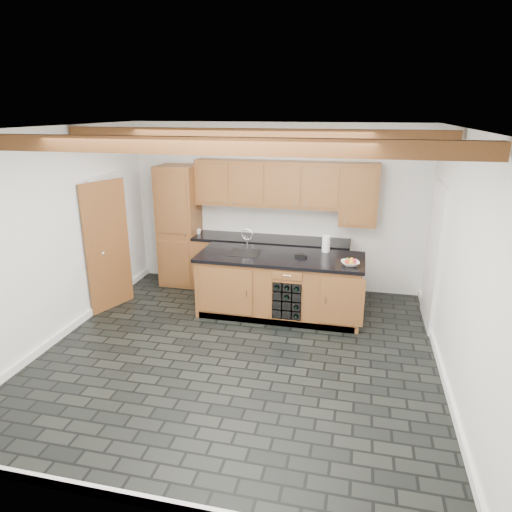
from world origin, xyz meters
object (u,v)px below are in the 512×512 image
at_px(kitchen_scale, 301,256).
at_px(paper_towel, 326,244).
at_px(fruit_bowl, 350,263).
at_px(island, 280,285).

bearing_deg(kitchen_scale, paper_towel, 64.29).
xyz_separation_m(kitchen_scale, paper_towel, (0.33, 0.35, 0.10)).
relative_size(kitchen_scale, fruit_bowl, 0.72).
xyz_separation_m(fruit_bowl, paper_towel, (-0.38, 0.56, 0.10)).
distance_m(kitchen_scale, fruit_bowl, 0.75).
height_order(island, paper_towel, paper_towel).
relative_size(kitchen_scale, paper_towel, 0.71).
relative_size(island, fruit_bowl, 9.99).
relative_size(island, kitchen_scale, 13.85).
distance_m(island, fruit_bowl, 1.15).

